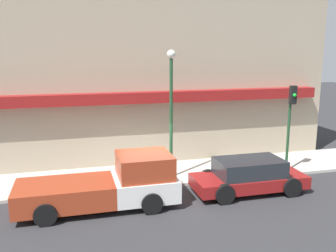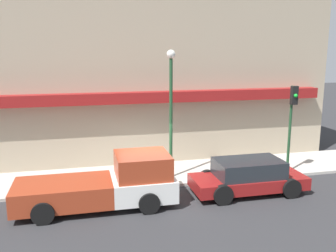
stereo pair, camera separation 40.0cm
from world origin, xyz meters
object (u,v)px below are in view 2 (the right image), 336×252
(parked_car, at_px, (248,176))
(traffic_light, at_px, (292,114))
(street_lamp, at_px, (171,99))
(pickup_truck, at_px, (107,184))
(fire_hydrant, at_px, (153,175))

(parked_car, relative_size, traffic_light, 1.15)
(traffic_light, bearing_deg, street_lamp, 173.05)
(pickup_truck, height_order, traffic_light, traffic_light)
(parked_car, distance_m, traffic_light, 3.75)
(street_lamp, relative_size, traffic_light, 1.39)
(fire_hydrant, relative_size, traffic_light, 0.17)
(fire_hydrant, bearing_deg, traffic_light, -1.41)
(fire_hydrant, bearing_deg, parked_car, -25.86)
(fire_hydrant, height_order, street_lamp, street_lamp)
(pickup_truck, relative_size, traffic_light, 1.45)
(parked_car, relative_size, street_lamp, 0.82)
(pickup_truck, distance_m, traffic_light, 8.55)
(parked_car, xyz_separation_m, street_lamp, (-2.60, 2.18, 2.86))
(pickup_truck, relative_size, fire_hydrant, 8.30)
(fire_hydrant, bearing_deg, street_lamp, 29.56)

